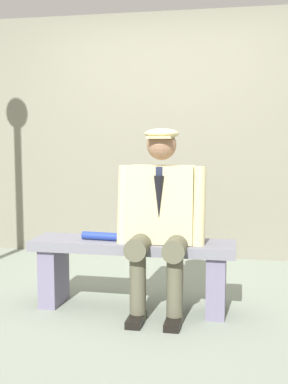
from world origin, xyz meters
The scene contains 5 objects.
ground_plane centered at (0.00, 0.00, 0.00)m, with size 30.00×30.00×0.00m, color gray.
bench centered at (0.00, 0.00, 0.34)m, with size 1.45×0.37×0.50m.
seated_man centered at (-0.21, 0.05, 0.71)m, with size 0.62×0.53×1.29m.
rolled_magazine centered at (0.22, 0.03, 0.52)m, with size 0.06×0.06×0.29m, color navy.
stadium_wall centered at (0.00, -1.75, 1.24)m, with size 12.00×0.24×2.48m, color slate.
Camera 1 is at (-0.74, 3.34, 1.21)m, focal length 45.77 mm.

